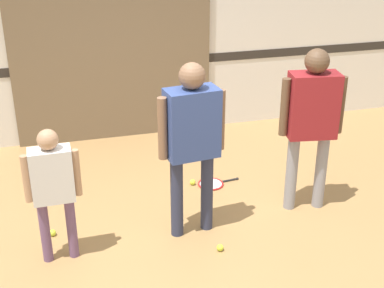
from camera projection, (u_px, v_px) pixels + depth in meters
The scene contains 10 objects.
ground_plane at pixel (182, 233), 5.30m from camera, with size 16.00×16.00×0.00m, color #A87F4C.
wall_back at pixel (130, 20), 6.98m from camera, with size 16.00×0.07×3.20m.
wall_panel at pixel (113, 61), 7.08m from camera, with size 2.65×0.05×2.17m.
person_instructor at pixel (192, 132), 4.91m from camera, with size 0.65×0.32×1.73m.
person_student_left at pixel (53, 182), 4.61m from camera, with size 0.49×0.20×1.28m.
person_student_right at pixel (312, 114), 5.34m from camera, with size 0.65×0.34×1.73m.
racket_spare_on_floor at pixel (212, 184), 6.22m from camera, with size 0.52×0.33×0.03m.
tennis_ball_near_instructor at pixel (220, 248), 5.02m from camera, with size 0.07×0.07×0.07m, color #CCE038.
tennis_ball_by_spare_racket at pixel (193, 182), 6.20m from camera, with size 0.07×0.07×0.07m, color #CCE038.
tennis_ball_stray_left at pixel (53, 233), 5.25m from camera, with size 0.07×0.07×0.07m, color #CCE038.
Camera 1 is at (-1.09, -4.33, 2.99)m, focal length 50.00 mm.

